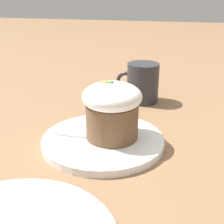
{
  "coord_description": "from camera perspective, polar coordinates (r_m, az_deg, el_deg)",
  "views": [
    {
      "loc": [
        -0.12,
        0.47,
        0.26
      ],
      "look_at": [
        -0.01,
        -0.01,
        0.06
      ],
      "focal_mm": 50.0,
      "sensor_mm": 36.0,
      "label": 1
    }
  ],
  "objects": [
    {
      "name": "dessert_plate",
      "position": [
        0.55,
        -1.65,
        -5.29
      ],
      "size": [
        0.21,
        0.21,
        0.01
      ],
      "color": "white",
      "rests_on": "ground_plane"
    },
    {
      "name": "ground_plane",
      "position": [
        0.55,
        -1.64,
        -5.89
      ],
      "size": [
        4.0,
        4.0,
        0.0
      ],
      "primitive_type": "plane",
      "color": "#846042"
    },
    {
      "name": "spoon",
      "position": [
        0.54,
        -2.34,
        -4.71
      ],
      "size": [
        0.11,
        0.03,
        0.01
      ],
      "color": "silver",
      "rests_on": "dessert_plate"
    },
    {
      "name": "coffee_cup",
      "position": [
        0.74,
        5.52,
        5.35
      ],
      "size": [
        0.1,
        0.07,
        0.09
      ],
      "color": "#2D2D33",
      "rests_on": "ground_plane"
    },
    {
      "name": "carrot_cake",
      "position": [
        0.53,
        -0.0,
        0.55
      ],
      "size": [
        0.1,
        0.1,
        0.1
      ],
      "color": "brown",
      "rests_on": "dessert_plate"
    }
  ]
}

